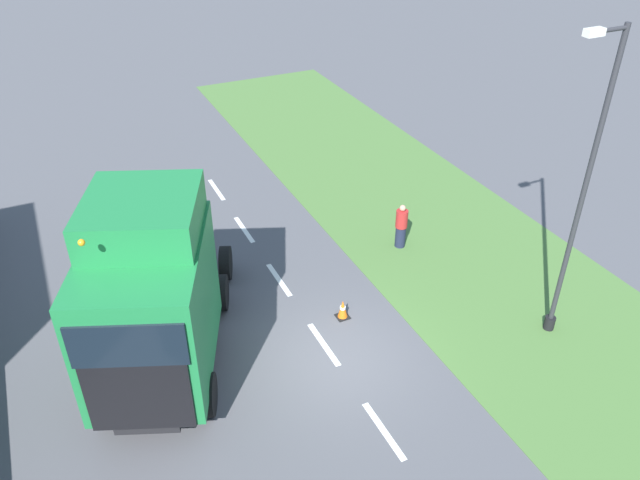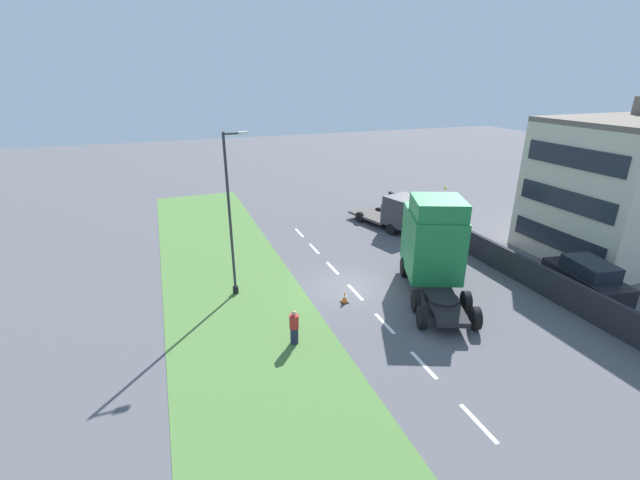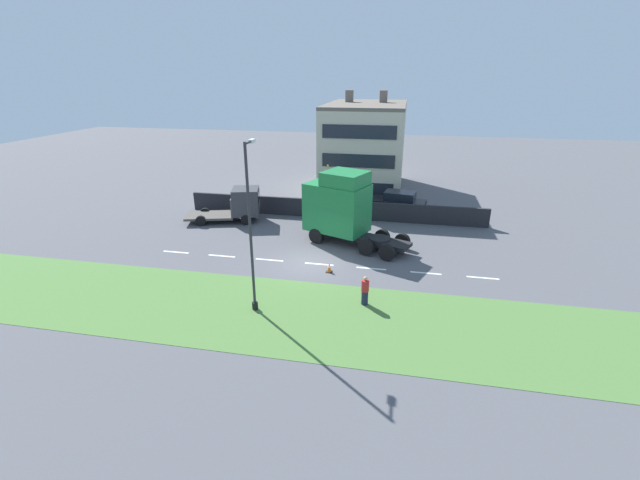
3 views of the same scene
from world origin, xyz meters
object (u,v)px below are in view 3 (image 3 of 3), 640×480
Objects in this scene: parked_car at (398,204)px; traffic_cone_lead at (329,268)px; lorry_cab at (340,207)px; pedestrian at (365,291)px; flatbed_truck at (240,204)px; lamp_post at (251,236)px.

parked_car is 12.32m from traffic_cone_lead.
lorry_cab is at bearing 160.41° from parked_car.
lorry_cab reaches higher than pedestrian.
flatbed_truck reaches higher than traffic_cone_lead.
traffic_cone_lead is (-7.83, -8.52, -1.10)m from flatbed_truck.
parked_car is (3.92, -12.17, -0.41)m from flatbed_truck.
pedestrian is 4.17m from traffic_cone_lead.
parked_car is 7.93× the size of traffic_cone_lead.
parked_car reaches higher than traffic_cone_lead.
lorry_cab is at bearing 56.04° from flatbed_truck.
lamp_post is at bearing 149.41° from traffic_cone_lead.
lamp_post reaches higher than lorry_cab.
flatbed_truck is 11.63m from traffic_cone_lead.
lorry_cab is 0.92× the size of lamp_post.
parked_car is 18.06m from lamp_post.
traffic_cone_lead is at bearing 31.90° from flatbed_truck.
lorry_cab is 1.65× the size of parked_car.
lamp_post is 6.33m from pedestrian.
flatbed_truck is 15.67m from pedestrian.
lamp_post is (-9.88, 2.71, 1.41)m from lorry_cab.
pedestrian is at bearing -144.12° from traffic_cone_lead.
lorry_cab is 7.86m from parked_car.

